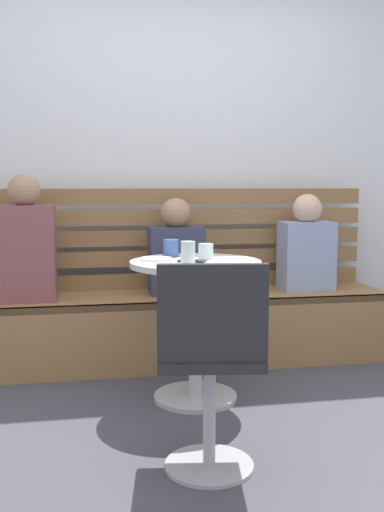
{
  "coord_description": "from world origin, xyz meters",
  "views": [
    {
      "loc": [
        -0.57,
        -2.39,
        1.13
      ],
      "look_at": [
        -0.0,
        0.66,
        0.75
      ],
      "focal_mm": 40.94,
      "sensor_mm": 36.0,
      "label": 1
    }
  ],
  "objects_px": {
    "cafe_table": "(195,303)",
    "phone_on_table": "(192,261)",
    "booth_bench": "(177,328)",
    "cup_mug_blue": "(171,248)",
    "cup_glass_short": "(206,251)",
    "plate_small": "(156,259)",
    "person_child_left": "(306,248)",
    "person_child_middle": "(176,252)",
    "white_chair": "(210,360)",
    "person_adult": "(26,245)",
    "cup_glass_tall": "(188,254)"
  },
  "relations": [
    {
      "from": "white_chair",
      "to": "cup_glass_short",
      "type": "xyz_separation_m",
      "value": [
        0.17,
        0.89,
        0.32
      ]
    },
    {
      "from": "booth_bench",
      "to": "plate_small",
      "type": "relative_size",
      "value": 15.88
    },
    {
      "from": "cup_mug_blue",
      "to": "person_child_left",
      "type": "bearing_deg",
      "value": 27.55
    },
    {
      "from": "cup_glass_short",
      "to": "plate_small",
      "type": "bearing_deg",
      "value": -177.69
    },
    {
      "from": "cup_glass_short",
      "to": "cup_mug_blue",
      "type": "height_order",
      "value": "cup_mug_blue"
    },
    {
      "from": "white_chair",
      "to": "cup_glass_tall",
      "type": "distance_m",
      "value": 0.71
    },
    {
      "from": "white_chair",
      "to": "person_child_middle",
      "type": "distance_m",
      "value": 1.53
    },
    {
      "from": "person_child_middle",
      "to": "cup_glass_short",
      "type": "distance_m",
      "value": 0.63
    },
    {
      "from": "person_child_left",
      "to": "cup_mug_blue",
      "type": "bearing_deg",
      "value": -152.45
    },
    {
      "from": "white_chair",
      "to": "cup_glass_short",
      "type": "height_order",
      "value": "white_chair"
    },
    {
      "from": "cafe_table",
      "to": "phone_on_table",
      "type": "relative_size",
      "value": 5.29
    },
    {
      "from": "white_chair",
      "to": "booth_bench",
      "type": "bearing_deg",
      "value": 85.95
    },
    {
      "from": "person_child_left",
      "to": "cup_glass_tall",
      "type": "height_order",
      "value": "person_child_left"
    },
    {
      "from": "person_adult",
      "to": "phone_on_table",
      "type": "height_order",
      "value": "person_adult"
    },
    {
      "from": "cafe_table",
      "to": "phone_on_table",
      "type": "height_order",
      "value": "phone_on_table"
    },
    {
      "from": "cup_glass_short",
      "to": "person_child_middle",
      "type": "bearing_deg",
      "value": 95.89
    },
    {
      "from": "white_chair",
      "to": "phone_on_table",
      "type": "xyz_separation_m",
      "value": [
        0.07,
        0.77,
        0.28
      ]
    },
    {
      "from": "cafe_table",
      "to": "person_child_middle",
      "type": "xyz_separation_m",
      "value": [
        0.01,
        0.7,
        0.19
      ]
    },
    {
      "from": "booth_bench",
      "to": "cafe_table",
      "type": "height_order",
      "value": "cafe_table"
    },
    {
      "from": "booth_bench",
      "to": "cup_glass_tall",
      "type": "height_order",
      "value": "cup_glass_tall"
    },
    {
      "from": "booth_bench",
      "to": "person_child_middle",
      "type": "bearing_deg",
      "value": 92.22
    },
    {
      "from": "cup_glass_tall",
      "to": "phone_on_table",
      "type": "relative_size",
      "value": 0.86
    },
    {
      "from": "cup_mug_blue",
      "to": "cafe_table",
      "type": "bearing_deg",
      "value": -62.08
    },
    {
      "from": "white_chair",
      "to": "cup_mug_blue",
      "type": "height_order",
      "value": "white_chair"
    },
    {
      "from": "cafe_table",
      "to": "phone_on_table",
      "type": "distance_m",
      "value": 0.23
    },
    {
      "from": "white_chair",
      "to": "phone_on_table",
      "type": "distance_m",
      "value": 0.82
    },
    {
      "from": "cafe_table",
      "to": "cup_mug_blue",
      "type": "height_order",
      "value": "cup_mug_blue"
    },
    {
      "from": "person_adult",
      "to": "person_child_middle",
      "type": "xyz_separation_m",
      "value": [
        0.91,
        0.07,
        -0.07
      ]
    },
    {
      "from": "white_chair",
      "to": "phone_on_table",
      "type": "bearing_deg",
      "value": 84.73
    },
    {
      "from": "person_child_middle",
      "to": "cup_glass_short",
      "type": "bearing_deg",
      "value": -84.11
    },
    {
      "from": "phone_on_table",
      "to": "cup_glass_short",
      "type": "bearing_deg",
      "value": -14.52
    },
    {
      "from": "person_adult",
      "to": "cup_glass_short",
      "type": "distance_m",
      "value": 1.12
    },
    {
      "from": "cafe_table",
      "to": "person_adult",
      "type": "relative_size",
      "value": 0.99
    },
    {
      "from": "cup_mug_blue",
      "to": "cup_glass_short",
      "type": "bearing_deg",
      "value": -33.73
    },
    {
      "from": "cup_glass_short",
      "to": "phone_on_table",
      "type": "bearing_deg",
      "value": -129.66
    },
    {
      "from": "cafe_table",
      "to": "white_chair",
      "type": "height_order",
      "value": "white_chair"
    },
    {
      "from": "booth_bench",
      "to": "person_child_left",
      "type": "height_order",
      "value": "person_child_left"
    },
    {
      "from": "cup_mug_blue",
      "to": "phone_on_table",
      "type": "distance_m",
      "value": 0.24
    },
    {
      "from": "person_child_middle",
      "to": "cup_mug_blue",
      "type": "xyz_separation_m",
      "value": [
        -0.11,
        -0.51,
        0.08
      ]
    },
    {
      "from": "booth_bench",
      "to": "cup_glass_tall",
      "type": "relative_size",
      "value": 22.5
    },
    {
      "from": "cafe_table",
      "to": "person_child_left",
      "type": "bearing_deg",
      "value": 38.48
    },
    {
      "from": "plate_small",
      "to": "booth_bench",
      "type": "bearing_deg",
      "value": 71.0
    },
    {
      "from": "person_adult",
      "to": "plate_small",
      "type": "bearing_deg",
      "value": -38.69
    },
    {
      "from": "white_chair",
      "to": "cup_glass_short",
      "type": "relative_size",
      "value": 10.63
    },
    {
      "from": "cup_glass_tall",
      "to": "person_adult",
      "type": "bearing_deg",
      "value": 135.52
    },
    {
      "from": "booth_bench",
      "to": "phone_on_table",
      "type": "xyz_separation_m",
      "value": [
        -0.03,
        -0.7,
        0.52
      ]
    },
    {
      "from": "cup_mug_blue",
      "to": "booth_bench",
      "type": "bearing_deg",
      "value": 77.17
    },
    {
      "from": "plate_small",
      "to": "person_child_middle",
      "type": "bearing_deg",
      "value": 72.21
    },
    {
      "from": "person_adult",
      "to": "phone_on_table",
      "type": "distance_m",
      "value": 1.11
    },
    {
      "from": "booth_bench",
      "to": "person_child_left",
      "type": "distance_m",
      "value": 1.0
    }
  ]
}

